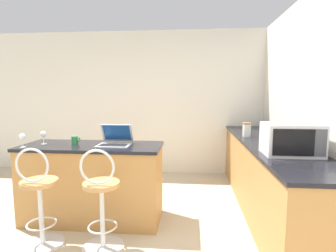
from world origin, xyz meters
The scene contains 13 objects.
ground_plane centered at (0.00, 0.00, 0.00)m, with size 20.00×20.00×0.00m, color #BCAD8E.
wall_back centered at (0.00, 2.59, 1.30)m, with size 12.00×0.06×2.60m.
breakfast_bar centered at (-0.39, 0.62, 0.45)m, with size 1.58×0.63×0.89m.
counter_right centered at (1.70, 1.03, 0.45)m, with size 0.66×3.09×0.89m.
bar_stool_near centered at (-0.69, 0.03, 0.46)m, with size 0.40×0.40×0.99m.
bar_stool_far centered at (-0.08, 0.03, 0.46)m, with size 0.40×0.40×0.99m.
laptop centered at (-0.12, 0.65, 0.95)m, with size 0.36×0.34×0.23m.
microwave centered at (1.69, 0.30, 1.04)m, with size 0.51×0.36×0.30m.
toaster centered at (1.74, 0.92, 0.98)m, with size 0.20×0.30×0.18m.
wine_glass_short centered at (-0.95, 0.60, 1.00)m, with size 0.07×0.07×0.15m.
mug_green centered at (-0.60, 0.64, 0.94)m, with size 0.09×0.07×0.09m.
storage_jar centered at (1.49, 1.37, 0.99)m, with size 0.11×0.11×0.19m.
wine_glass_tall centered at (-1.07, 0.40, 1.00)m, with size 0.07×0.07×0.15m.
Camera 1 is at (0.75, -2.23, 1.47)m, focal length 28.00 mm.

